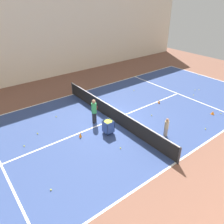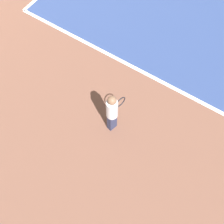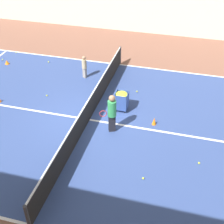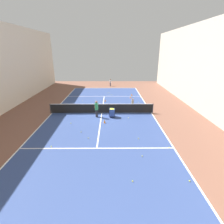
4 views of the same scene
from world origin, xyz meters
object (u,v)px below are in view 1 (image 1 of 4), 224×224
at_px(coach_at_net, 94,110).
at_px(child_midcourt, 166,126).
at_px(training_cone_0, 159,101).
at_px(training_cone_1, 80,135).
at_px(ball_cart, 108,125).
at_px(tennis_net, 112,113).

xyz_separation_m(coach_at_net, child_midcourt, (-3.75, -2.41, -0.26)).
bearing_deg(coach_at_net, training_cone_0, -30.95).
bearing_deg(training_cone_0, training_cone_1, 91.31).
relative_size(child_midcourt, ball_cart, 1.36).
bearing_deg(child_midcourt, training_cone_1, -11.15).
relative_size(tennis_net, ball_cart, 12.29).
bearing_deg(tennis_net, coach_at_net, 67.72).
bearing_deg(ball_cart, tennis_net, -46.33).
bearing_deg(child_midcourt, coach_at_net, -31.75).
distance_m(child_midcourt, ball_cart, 3.33).
bearing_deg(coach_at_net, training_cone_1, -175.95).
relative_size(ball_cart, training_cone_1, 2.61).
bearing_deg(child_midcourt, ball_cart, -17.38).
height_order(coach_at_net, training_cone_1, coach_at_net).
distance_m(coach_at_net, training_cone_0, 5.46).
bearing_deg(coach_at_net, ball_cart, -114.98).
relative_size(coach_at_net, child_midcourt, 1.39).
height_order(coach_at_net, training_cone_0, coach_at_net).
xyz_separation_m(coach_at_net, training_cone_0, (-0.66, -5.36, -0.79)).
xyz_separation_m(child_midcourt, ball_cart, (2.26, 2.44, -0.07)).
xyz_separation_m(ball_cart, training_cone_0, (0.83, -5.39, -0.46)).
height_order(tennis_net, coach_at_net, coach_at_net).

